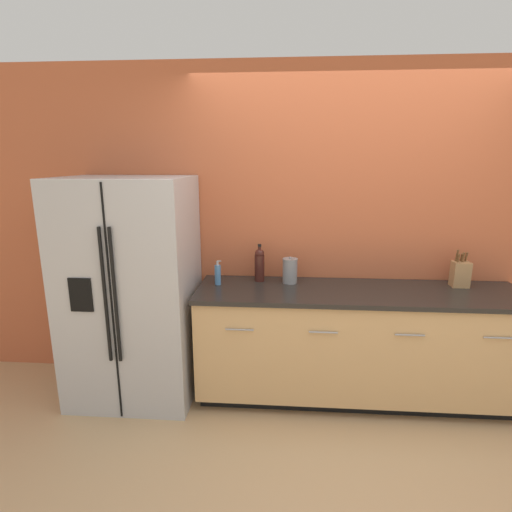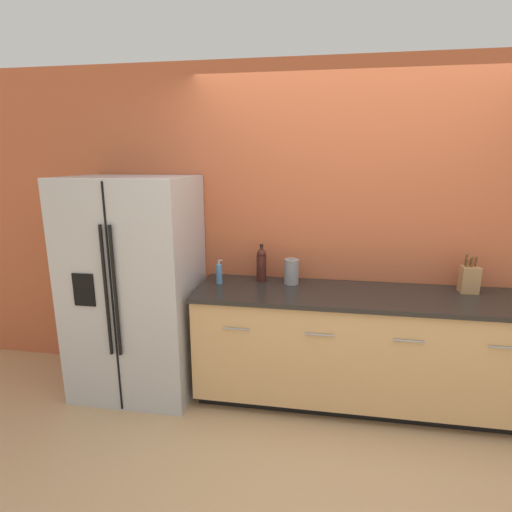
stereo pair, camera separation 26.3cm
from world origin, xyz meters
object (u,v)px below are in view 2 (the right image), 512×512
object	(u,v)px
wine_bottle	(261,264)
refrigerator	(136,287)
soap_dispenser	(219,274)
steel_canister	(291,271)
knife_block	(469,279)

from	to	relation	value
wine_bottle	refrigerator	bearing A→B (deg)	-166.70
wine_bottle	soap_dispenser	distance (m)	0.35
refrigerator	soap_dispenser	world-z (taller)	refrigerator
refrigerator	wine_bottle	xyz separation A→B (m)	(0.98, 0.23, 0.17)
refrigerator	steel_canister	size ratio (longest dim) A/B	8.11
refrigerator	soap_dispenser	xyz separation A→B (m)	(0.66, 0.11, 0.11)
knife_block	wine_bottle	size ratio (longest dim) A/B	0.96
steel_canister	soap_dispenser	bearing A→B (deg)	-171.00
refrigerator	soap_dispenser	size ratio (longest dim) A/B	8.92
refrigerator	wine_bottle	world-z (taller)	refrigerator
refrigerator	soap_dispenser	bearing A→B (deg)	9.53
refrigerator	knife_block	world-z (taller)	refrigerator
knife_block	wine_bottle	xyz separation A→B (m)	(-1.55, 0.03, 0.04)
knife_block	soap_dispenser	size ratio (longest dim) A/B	1.50
refrigerator	knife_block	size ratio (longest dim) A/B	5.96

